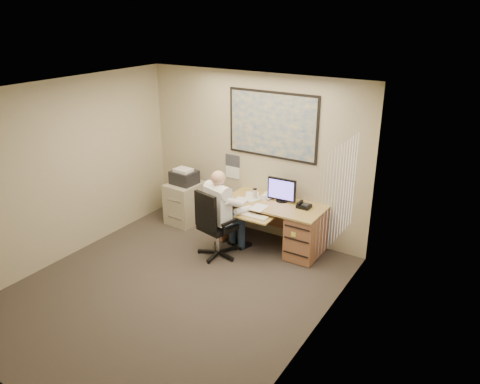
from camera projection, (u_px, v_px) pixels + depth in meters
The scene contains 8 objects.
room_shell at pixel (166, 200), 5.92m from camera, with size 4.00×4.50×2.70m.
desk at pixel (293, 226), 7.31m from camera, with size 1.60×0.97×1.13m.
world_map at pixel (272, 125), 7.32m from camera, with size 1.56×0.03×1.06m, color #1E4C93.
wall_calendar at pixel (233, 167), 8.00m from camera, with size 0.28×0.01×0.42m, color white.
window_blinds at pixel (337, 196), 5.52m from camera, with size 0.06×1.40×1.30m, color #ECE6CC, non-canonical shape.
filing_cabinet at pixel (185, 199), 8.33m from camera, with size 0.56×0.66×1.01m.
office_chair at pixel (217, 238), 7.19m from camera, with size 0.78×0.78×1.10m.
person at pixel (219, 214), 7.13m from camera, with size 0.57×0.82×1.38m, color white, non-canonical shape.
Camera 1 is at (3.68, -4.15, 3.63)m, focal length 35.00 mm.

